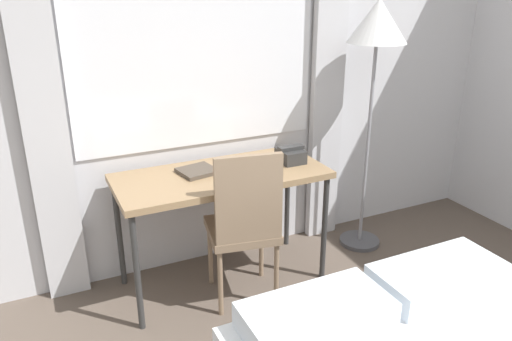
{
  "coord_description": "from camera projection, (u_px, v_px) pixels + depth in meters",
  "views": [
    {
      "loc": [
        -1.05,
        -0.13,
        1.87
      ],
      "look_at": [
        0.01,
        2.11,
        0.91
      ],
      "focal_mm": 35.0,
      "sensor_mm": 36.0,
      "label": 1
    }
  ],
  "objects": [
    {
      "name": "book",
      "position": [
        197.0,
        171.0,
        3.03
      ],
      "size": [
        0.25,
        0.24,
        0.02
      ],
      "rotation": [
        0.0,
        0.0,
        0.19
      ],
      "color": "#4C4238",
      "rests_on": "desk"
    },
    {
      "name": "desk_chair",
      "position": [
        245.0,
        221.0,
        2.9
      ],
      "size": [
        0.47,
        0.47,
        0.99
      ],
      "rotation": [
        0.0,
        0.0,
        -0.19
      ],
      "color": "#8C7259",
      "rests_on": "ground_plane"
    },
    {
      "name": "telephone",
      "position": [
        291.0,
        155.0,
        3.2
      ],
      "size": [
        0.17,
        0.18,
        0.11
      ],
      "color": "#2D2D2D",
      "rests_on": "desk"
    },
    {
      "name": "standing_lamp",
      "position": [
        377.0,
        38.0,
        3.22
      ],
      "size": [
        0.39,
        0.39,
        1.75
      ],
      "color": "#4C4C51",
      "rests_on": "ground_plane"
    },
    {
      "name": "desk",
      "position": [
        221.0,
        183.0,
        3.05
      ],
      "size": [
        1.29,
        0.58,
        0.76
      ],
      "color": "#937551",
      "rests_on": "ground_plane"
    },
    {
      "name": "wall_back_with_window",
      "position": [
        202.0,
        66.0,
        3.14
      ],
      "size": [
        5.58,
        0.13,
        2.7
      ],
      "color": "silver",
      "rests_on": "ground_plane"
    }
  ]
}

